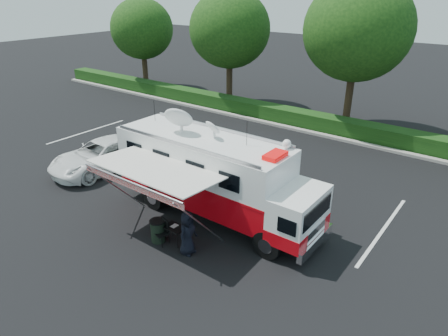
# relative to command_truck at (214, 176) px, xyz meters

# --- Properties ---
(ground_plane) EXTENTS (120.00, 120.00, 0.00)m
(ground_plane) POSITION_rel_command_truck_xyz_m (0.07, 0.00, -1.72)
(ground_plane) COLOR black
(ground_plane) RESTS_ON ground
(back_border) EXTENTS (60.00, 6.14, 8.87)m
(back_border) POSITION_rel_command_truck_xyz_m (1.22, 12.90, 3.29)
(back_border) COLOR #9E998E
(back_border) RESTS_ON ground_plane
(stall_lines) EXTENTS (24.12, 5.50, 0.01)m
(stall_lines) POSITION_rel_command_truck_xyz_m (-0.43, 3.00, -1.71)
(stall_lines) COLOR silver
(stall_lines) RESTS_ON ground_plane
(command_truck) EXTENTS (8.36, 2.30, 4.01)m
(command_truck) POSITION_rel_command_truck_xyz_m (0.00, 0.00, 0.00)
(command_truck) COLOR black
(command_truck) RESTS_ON ground_plane
(awning) EXTENTS (4.56, 2.38, 2.76)m
(awning) POSITION_rel_command_truck_xyz_m (-0.75, -2.39, 0.86)
(awning) COLOR silver
(awning) RESTS_ON ground_plane
(white_suv) EXTENTS (2.67, 5.29, 1.44)m
(white_suv) POSITION_rel_command_truck_xyz_m (-7.11, 0.17, -1.72)
(white_suv) COLOR white
(white_suv) RESTS_ON ground_plane
(person) EXTENTS (0.56, 0.80, 1.56)m
(person) POSITION_rel_command_truck_xyz_m (0.76, -2.40, -1.72)
(person) COLOR black
(person) RESTS_ON ground_plane
(folding_table) EXTENTS (0.76, 0.54, 0.64)m
(folding_table) POSITION_rel_command_truck_xyz_m (-0.01, -2.23, -1.13)
(folding_table) COLOR black
(folding_table) RESTS_ON ground_plane
(folding_chair) EXTENTS (0.53, 0.55, 0.90)m
(folding_chair) POSITION_rel_command_truck_xyz_m (-0.31, -2.46, -1.19)
(folding_chair) COLOR black
(folding_chair) RESTS_ON ground_plane
(trash_bin) EXTENTS (0.55, 0.55, 0.83)m
(trash_bin) POSITION_rel_command_truck_xyz_m (-0.55, -2.50, -1.30)
(trash_bin) COLOR black
(trash_bin) RESTS_ON ground_plane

